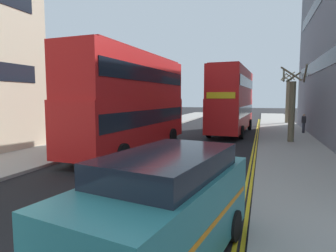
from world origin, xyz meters
TOP-DOWN VIEW (x-y plane):
  - sidewalk_right at (6.50, 16.00)m, footprint 4.00×80.00m
  - sidewalk_left at (-6.50, 16.00)m, footprint 4.00×80.00m
  - kerb_line_outer at (4.40, 14.00)m, footprint 0.10×56.00m
  - kerb_line_inner at (4.24, 14.00)m, footprint 0.10×56.00m
  - double_decker_bus_away at (-2.47, 13.36)m, footprint 3.13×10.90m
  - double_decker_bus_oncoming at (2.17, 23.74)m, footprint 3.16×10.91m
  - taxi_minivan at (3.03, 3.09)m, footprint 2.63×5.05m
  - pedestrian_far at (8.07, 24.85)m, footprint 0.34×0.22m
  - street_tree_near at (6.60, 19.28)m, footprint 1.66×1.62m
  - street_tree_mid at (7.50, 35.04)m, footprint 1.65×1.59m

SIDE VIEW (x-z plane):
  - kerb_line_outer at x=4.40m, z-range 0.00..0.01m
  - kerb_line_inner at x=4.24m, z-range 0.00..0.01m
  - sidewalk_right at x=6.50m, z-range 0.00..0.14m
  - sidewalk_left at x=-6.50m, z-range 0.00..0.14m
  - pedestrian_far at x=8.07m, z-range 0.18..1.80m
  - taxi_minivan at x=3.03m, z-range 0.01..2.13m
  - street_tree_near at x=6.60m, z-range -0.12..5.01m
  - street_tree_mid at x=7.50m, z-range -0.08..6.02m
  - double_decker_bus_away at x=-2.47m, z-range 0.21..5.85m
  - double_decker_bus_oncoming at x=2.17m, z-range 0.21..5.85m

